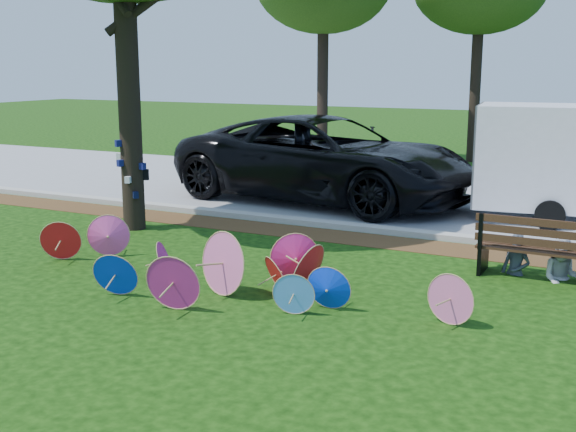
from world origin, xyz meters
The scene contains 10 objects.
ground centered at (0.00, 0.00, 0.00)m, with size 90.00×90.00×0.00m, color black.
mulch_strip centered at (0.00, 4.50, 0.01)m, with size 90.00×1.00×0.01m, color #472D16.
curb centered at (0.00, 5.20, 0.06)m, with size 90.00×0.30×0.12m, color #B7B5AD.
street centered at (0.00, 9.35, 0.01)m, with size 90.00×8.00×0.01m, color gray.
parasol_pile centered at (0.11, 0.65, 0.38)m, with size 7.39×2.30×0.95m.
black_van centered at (-1.39, 7.81, 1.02)m, with size 3.39×7.36×2.04m, color black.
cargo_trailer centered at (3.78, 7.93, 1.37)m, with size 3.04×1.93×2.73m, color white.
park_bench centered at (4.17, 3.36, 0.50)m, with size 1.90×0.72×0.99m, color black, non-canonical shape.
person_left centered at (3.82, 3.41, 0.64)m, with size 0.46×0.30×1.27m, color #3C4552.
person_right centered at (4.52, 3.41, 0.65)m, with size 0.63×0.49×1.30m, color silver.
Camera 1 is at (5.48, -8.03, 3.26)m, focal length 45.00 mm.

